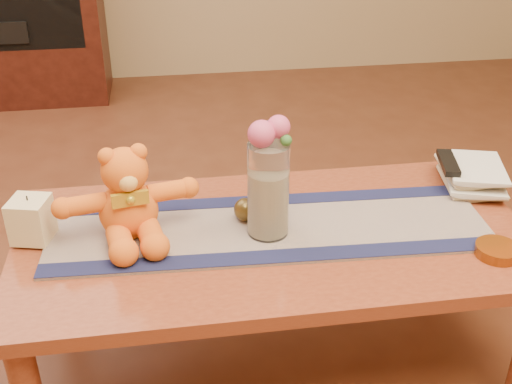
{
  "coord_description": "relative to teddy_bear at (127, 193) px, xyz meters",
  "views": [
    {
      "loc": [
        -0.27,
        -1.44,
        1.38
      ],
      "look_at": [
        -0.05,
        0.0,
        0.58
      ],
      "focal_mm": 44.44,
      "sensor_mm": 36.0,
      "label": 1
    }
  ],
  "objects": [
    {
      "name": "floor",
      "position": [
        0.39,
        -0.05,
        -0.58
      ],
      "size": [
        5.5,
        5.5,
        0.0
      ],
      "primitive_type": "plane",
      "color": "#4E2516",
      "rests_on": "ground"
    },
    {
      "name": "coffee_table_top",
      "position": [
        0.39,
        -0.05,
        -0.15
      ],
      "size": [
        1.4,
        0.7,
        0.04
      ],
      "primitive_type": "cube",
      "color": "maroon",
      "rests_on": "floor"
    },
    {
      "name": "table_leg_bl",
      "position": [
        -0.25,
        0.24,
        -0.37
      ],
      "size": [
        0.07,
        0.07,
        0.41
      ],
      "primitive_type": "cylinder",
      "color": "maroon",
      "rests_on": "floor"
    },
    {
      "name": "table_leg_br",
      "position": [
        1.03,
        0.24,
        -0.37
      ],
      "size": [
        0.07,
        0.07,
        0.41
      ],
      "primitive_type": "cylinder",
      "color": "maroon",
      "rests_on": "floor"
    },
    {
      "name": "persian_runner",
      "position": [
        0.38,
        -0.03,
        -0.13
      ],
      "size": [
        1.21,
        0.4,
        0.01
      ],
      "primitive_type": "cube",
      "rotation": [
        0.0,
        0.0,
        -0.04
      ],
      "color": "#1B1C4D",
      "rests_on": "coffee_table_top"
    },
    {
      "name": "runner_border_near",
      "position": [
        0.37,
        -0.18,
        -0.12
      ],
      "size": [
        1.2,
        0.11,
        0.0
      ],
      "primitive_type": "cube",
      "rotation": [
        0.0,
        0.0,
        -0.04
      ],
      "color": "#151940",
      "rests_on": "persian_runner"
    },
    {
      "name": "runner_border_far",
      "position": [
        0.38,
        0.11,
        -0.12
      ],
      "size": [
        1.2,
        0.11,
        0.0
      ],
      "primitive_type": "cube",
      "rotation": [
        0.0,
        0.0,
        -0.04
      ],
      "color": "#151940",
      "rests_on": "persian_runner"
    },
    {
      "name": "teddy_bear",
      "position": [
        0.0,
        0.0,
        0.0
      ],
      "size": [
        0.41,
        0.36,
        0.24
      ],
      "primitive_type": null,
      "rotation": [
        0.0,
        0.0,
        0.19
      ],
      "color": "orange",
      "rests_on": "persian_runner"
    },
    {
      "name": "pillar_candle",
      "position": [
        -0.25,
        0.01,
        -0.06
      ],
      "size": [
        0.12,
        0.12,
        0.12
      ],
      "primitive_type": "cube",
      "rotation": [
        0.0,
        0.0,
        -0.25
      ],
      "color": "beige",
      "rests_on": "persian_runner"
    },
    {
      "name": "candle_wick",
      "position": [
        -0.25,
        0.01,
        0.0
      ],
      "size": [
        0.0,
        0.0,
        0.01
      ],
      "primitive_type": "cylinder",
      "rotation": [
        0.0,
        0.0,
        -0.25
      ],
      "color": "black",
      "rests_on": "pillar_candle"
    },
    {
      "name": "glass_vase",
      "position": [
        0.37,
        -0.06,
        0.01
      ],
      "size": [
        0.11,
        0.11,
        0.26
      ],
      "primitive_type": "cylinder",
      "color": "silver",
      "rests_on": "persian_runner"
    },
    {
      "name": "potpourri_fill",
      "position": [
        0.37,
        -0.06,
        -0.03
      ],
      "size": [
        0.09,
        0.09,
        0.18
      ],
      "primitive_type": "cylinder",
      "color": "beige",
      "rests_on": "glass_vase"
    },
    {
      "name": "rose_left",
      "position": [
        0.35,
        -0.07,
        0.17
      ],
      "size": [
        0.07,
        0.07,
        0.07
      ],
      "primitive_type": "sphere",
      "color": "#C9467A",
      "rests_on": "glass_vase"
    },
    {
      "name": "rose_right",
      "position": [
        0.39,
        -0.05,
        0.18
      ],
      "size": [
        0.06,
        0.06,
        0.06
      ],
      "primitive_type": "sphere",
      "color": "#C9467A",
      "rests_on": "glass_vase"
    },
    {
      "name": "blue_flower_back",
      "position": [
        0.38,
        -0.02,
        0.17
      ],
      "size": [
        0.04,
        0.04,
        0.04
      ],
      "primitive_type": "sphere",
      "color": "#435792",
      "rests_on": "glass_vase"
    },
    {
      "name": "blue_flower_side",
      "position": [
        0.34,
        -0.04,
        0.16
      ],
      "size": [
        0.04,
        0.04,
        0.04
      ],
      "primitive_type": "sphere",
      "color": "#435792",
      "rests_on": "glass_vase"
    },
    {
      "name": "leaf_sprig",
      "position": [
        0.41,
        -0.08,
        0.16
      ],
      "size": [
        0.03,
        0.03,
        0.03
      ],
      "primitive_type": "sphere",
      "color": "#33662D",
      "rests_on": "glass_vase"
    },
    {
      "name": "bronze_ball",
      "position": [
        0.32,
        0.02,
        -0.09
      ],
      "size": [
        0.08,
        0.08,
        0.07
      ],
      "primitive_type": "sphere",
      "rotation": [
        0.0,
        0.0,
        -0.3
      ],
      "color": "#4D3C19",
      "rests_on": "persian_runner"
    },
    {
      "name": "book_bottom",
      "position": [
        0.95,
        0.13,
        -0.12
      ],
      "size": [
        0.2,
        0.25,
        0.02
      ],
      "primitive_type": "imported",
      "rotation": [
        0.0,
        0.0,
        -0.18
      ],
      "color": "beige",
      "rests_on": "coffee_table_top"
    },
    {
      "name": "book_lower",
      "position": [
        0.96,
        0.13,
        -0.1
      ],
      "size": [
        0.23,
        0.26,
        0.02
      ],
      "primitive_type": "imported",
      "rotation": [
        0.0,
        0.0,
        -0.32
      ],
      "color": "beige",
      "rests_on": "book_bottom"
    },
    {
      "name": "book_upper",
      "position": [
        0.95,
        0.14,
        -0.08
      ],
      "size": [
        0.19,
        0.24,
        0.02
      ],
      "primitive_type": "imported",
      "rotation": [
        0.0,
        0.0,
        -0.13
      ],
      "color": "beige",
      "rests_on": "book_lower"
    },
    {
      "name": "book_top",
      "position": [
        0.96,
        0.13,
        -0.06
      ],
      "size": [
        0.22,
        0.26,
        0.02
      ],
      "primitive_type": "imported",
      "rotation": [
        0.0,
        0.0,
        -0.29
      ],
      "color": "beige",
      "rests_on": "book_upper"
    },
    {
      "name": "tv_remote",
      "position": [
        0.95,
        0.12,
        -0.04
      ],
      "size": [
        0.08,
        0.17,
        0.02
      ],
      "primitive_type": "cube",
      "rotation": [
        0.0,
        0.0,
        -0.23
      ],
      "color": "black",
      "rests_on": "book_top"
    },
    {
      "name": "amber_dish",
      "position": [
        0.93,
        -0.24,
        -0.12
      ],
      "size": [
        0.13,
        0.13,
        0.03
      ],
      "primitive_type": "cylinder",
      "rotation": [
        0.0,
        0.0,
        0.15
      ],
      "color": "#BF5914",
      "rests_on": "coffee_table_top"
    }
  ]
}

